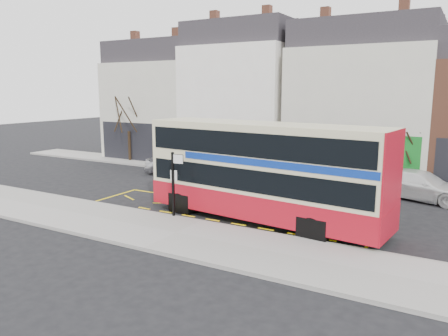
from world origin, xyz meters
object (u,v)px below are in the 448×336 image
Objects in this scene: car_silver at (178,164)px; street_tree_right at (411,139)px; car_grey at (251,172)px; car_white at (420,185)px; bus_stop_post at (174,178)px; double_decker_bus at (264,171)px; street_tree_left at (128,105)px.

street_tree_right is at bearing -90.88° from car_silver.
car_grey is 0.77× the size of car_white.
car_silver reaches higher than car_grey.
street_tree_right reaches higher than bus_stop_post.
double_decker_bus is 12.13m from car_silver.
street_tree_left is (-12.78, 11.29, 2.72)m from bus_stop_post.
street_tree_left reaches higher than bus_stop_post.
double_decker_bus is 8.74m from car_grey.
street_tree_right reaches higher than car_white.
car_silver is 1.09× the size of car_grey.
double_decker_bus reaches higher than car_silver.
bus_stop_post is 0.55× the size of car_white.
car_grey is at bearing 108.32° from car_white.
car_grey is at bearing 126.29° from double_decker_bus.
bus_stop_post is at bearing -150.58° from double_decker_bus.
street_tree_left reaches higher than car_grey.
car_grey is 9.94m from car_white.
street_tree_right is at bearing 51.15° from bus_stop_post.
bus_stop_post is 17.27m from street_tree_left.
bus_stop_post is at bearing -41.45° from street_tree_left.
street_tree_left is 1.53× the size of street_tree_right.
double_decker_bus is 9.83m from car_white.
car_silver is at bearing 150.31° from double_decker_bus.
street_tree_left is at bearing 54.84° from car_silver.
car_white is (15.37, 0.87, 0.01)m from car_silver.
bus_stop_post is 10.60m from car_silver.
car_grey is (5.44, 0.37, -0.09)m from car_silver.
double_decker_bus is 19.27m from street_tree_left.
street_tree_left is 21.28m from street_tree_right.
car_silver is (-9.74, 7.05, -1.57)m from double_decker_bus.
bus_stop_post reaches higher than car_grey.
street_tree_right reaches higher than car_silver.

